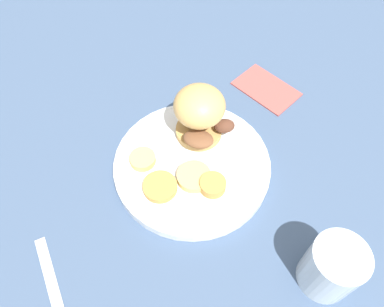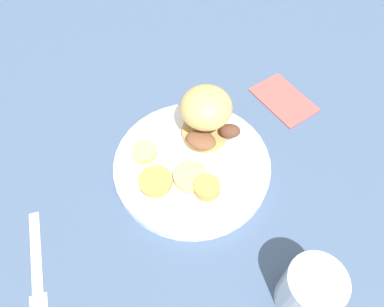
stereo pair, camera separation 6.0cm
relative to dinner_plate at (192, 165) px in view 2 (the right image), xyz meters
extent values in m
plane|color=#3D5170|center=(0.00, 0.00, -0.01)|extent=(4.00, 4.00, 0.00)
cylinder|color=white|center=(0.00, 0.00, 0.00)|extent=(0.26, 0.26, 0.02)
torus|color=white|center=(0.00, 0.00, 0.01)|extent=(0.26, 0.26, 0.01)
cylinder|color=tan|center=(0.06, 0.01, 0.02)|extent=(0.08, 0.08, 0.01)
ellipsoid|color=#4C281E|center=(0.09, 0.01, 0.03)|extent=(0.05, 0.06, 0.01)
ellipsoid|color=brown|center=(0.03, 0.00, 0.04)|extent=(0.04, 0.05, 0.02)
ellipsoid|color=brown|center=(0.06, 0.02, 0.03)|extent=(0.03, 0.04, 0.02)
ellipsoid|color=brown|center=(0.07, 0.03, 0.03)|extent=(0.03, 0.04, 0.02)
ellipsoid|color=#563323|center=(0.07, -0.03, 0.04)|extent=(0.04, 0.04, 0.02)
ellipsoid|color=tan|center=(0.06, 0.01, 0.08)|extent=(0.08, 0.08, 0.06)
cylinder|color=#DBB766|center=(-0.03, 0.08, 0.02)|extent=(0.04, 0.04, 0.01)
cylinder|color=#BC8942|center=(-0.06, 0.03, 0.01)|extent=(0.05, 0.05, 0.01)
cylinder|color=#BC8942|center=(-0.03, -0.05, 0.02)|extent=(0.04, 0.04, 0.02)
cylinder|color=#DBB766|center=(-0.03, -0.01, 0.02)|extent=(0.06, 0.06, 0.01)
cube|color=silver|center=(-0.24, 0.12, -0.01)|extent=(0.10, 0.10, 0.00)
cylinder|color=silver|center=(-0.10, -0.24, 0.03)|extent=(0.07, 0.07, 0.09)
cube|color=#B24C47|center=(0.22, -0.07, -0.01)|extent=(0.12, 0.14, 0.01)
camera|label=1|loc=(-0.31, -0.12, 0.53)|focal=35.00mm
camera|label=2|loc=(-0.28, -0.18, 0.53)|focal=35.00mm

